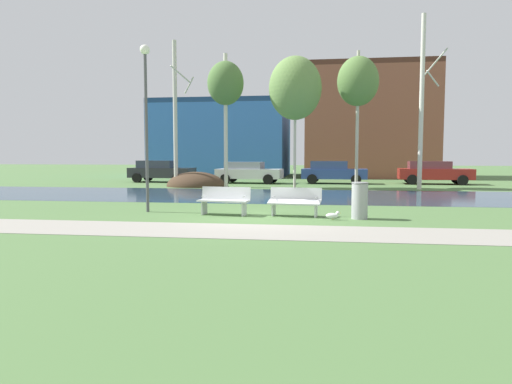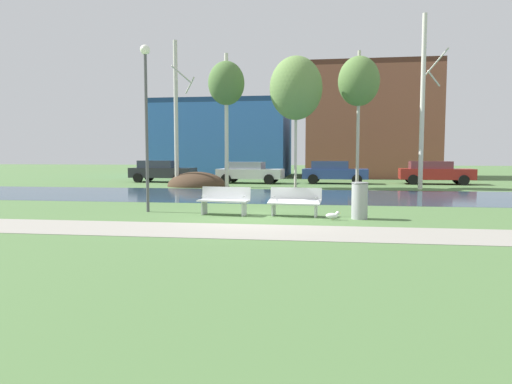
{
  "view_description": "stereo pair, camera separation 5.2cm",
  "coord_description": "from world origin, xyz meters",
  "px_view_note": "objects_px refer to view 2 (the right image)",
  "views": [
    {
      "loc": [
        1.92,
        -13.56,
        1.89
      ],
      "look_at": [
        -0.12,
        0.89,
        0.71
      ],
      "focal_mm": 32.72,
      "sensor_mm": 36.0,
      "label": 1
    },
    {
      "loc": [
        1.97,
        -13.55,
        1.89
      ],
      "look_at": [
        -0.12,
        0.89,
        0.71
      ],
      "focal_mm": 32.72,
      "sensor_mm": 36.0,
      "label": 2
    }
  ],
  "objects_px": {
    "bench_left": "(224,200)",
    "trash_bin": "(360,200)",
    "bench_right": "(295,201)",
    "parked_van_nearest_dark": "(162,171)",
    "parked_hatch_third_blue": "(334,172)",
    "parked_wagon_fourth_red": "(435,172)",
    "seagull": "(333,215)",
    "streetlamp": "(146,101)",
    "parked_sedan_second_white": "(249,172)"
  },
  "relations": [
    {
      "from": "trash_bin",
      "to": "streetlamp",
      "type": "xyz_separation_m",
      "value": [
        -6.79,
        0.76,
        3.05
      ]
    },
    {
      "from": "bench_left",
      "to": "bench_right",
      "type": "height_order",
      "value": "same"
    },
    {
      "from": "trash_bin",
      "to": "parked_wagon_fourth_red",
      "type": "xyz_separation_m",
      "value": [
        5.97,
        17.19,
        0.22
      ]
    },
    {
      "from": "streetlamp",
      "to": "parked_wagon_fourth_red",
      "type": "xyz_separation_m",
      "value": [
        12.77,
        16.43,
        -2.83
      ]
    },
    {
      "from": "parked_van_nearest_dark",
      "to": "parked_wagon_fourth_red",
      "type": "relative_size",
      "value": 0.97
    },
    {
      "from": "streetlamp",
      "to": "parked_van_nearest_dark",
      "type": "distance_m",
      "value": 17.18
    },
    {
      "from": "trash_bin",
      "to": "seagull",
      "type": "bearing_deg",
      "value": -156.93
    },
    {
      "from": "streetlamp",
      "to": "bench_right",
      "type": "bearing_deg",
      "value": -5.03
    },
    {
      "from": "parked_van_nearest_dark",
      "to": "parked_hatch_third_blue",
      "type": "relative_size",
      "value": 1.04
    },
    {
      "from": "trash_bin",
      "to": "parked_wagon_fourth_red",
      "type": "height_order",
      "value": "parked_wagon_fourth_red"
    },
    {
      "from": "bench_left",
      "to": "parked_wagon_fourth_red",
      "type": "xyz_separation_m",
      "value": [
        10.1,
        16.86,
        0.31
      ]
    },
    {
      "from": "parked_van_nearest_dark",
      "to": "parked_hatch_third_blue",
      "type": "xyz_separation_m",
      "value": [
        11.68,
        -0.01,
        -0.01
      ]
    },
    {
      "from": "trash_bin",
      "to": "bench_left",
      "type": "bearing_deg",
      "value": 175.37
    },
    {
      "from": "bench_left",
      "to": "parked_hatch_third_blue",
      "type": "bearing_deg",
      "value": 77.21
    },
    {
      "from": "bench_left",
      "to": "trash_bin",
      "type": "xyz_separation_m",
      "value": [
        4.12,
        -0.33,
        0.09
      ]
    },
    {
      "from": "seagull",
      "to": "parked_wagon_fourth_red",
      "type": "xyz_separation_m",
      "value": [
        6.75,
        17.53,
        0.65
      ]
    },
    {
      "from": "parked_sedan_second_white",
      "to": "parked_wagon_fourth_red",
      "type": "height_order",
      "value": "parked_wagon_fourth_red"
    },
    {
      "from": "streetlamp",
      "to": "parked_van_nearest_dark",
      "type": "xyz_separation_m",
      "value": [
        -5.26,
        16.11,
        -2.82
      ]
    },
    {
      "from": "seagull",
      "to": "bench_left",
      "type": "bearing_deg",
      "value": 168.74
    },
    {
      "from": "bench_left",
      "to": "parked_van_nearest_dark",
      "type": "bearing_deg",
      "value": 115.62
    },
    {
      "from": "parked_sedan_second_white",
      "to": "parked_van_nearest_dark",
      "type": "bearing_deg",
      "value": 176.59
    },
    {
      "from": "parked_wagon_fourth_red",
      "to": "parked_hatch_third_blue",
      "type": "bearing_deg",
      "value": -176.92
    },
    {
      "from": "seagull",
      "to": "parked_van_nearest_dark",
      "type": "height_order",
      "value": "parked_van_nearest_dark"
    },
    {
      "from": "bench_right",
      "to": "streetlamp",
      "type": "relative_size",
      "value": 0.31
    },
    {
      "from": "streetlamp",
      "to": "parked_wagon_fourth_red",
      "type": "distance_m",
      "value": 21.0
    },
    {
      "from": "parked_sedan_second_white",
      "to": "parked_wagon_fourth_red",
      "type": "distance_m",
      "value": 11.9
    },
    {
      "from": "seagull",
      "to": "parked_wagon_fourth_red",
      "type": "bearing_deg",
      "value": 68.93
    },
    {
      "from": "parked_sedan_second_white",
      "to": "parked_wagon_fourth_red",
      "type": "relative_size",
      "value": 0.95
    },
    {
      "from": "parked_van_nearest_dark",
      "to": "parked_sedan_second_white",
      "type": "bearing_deg",
      "value": -3.41
    },
    {
      "from": "bench_right",
      "to": "parked_wagon_fourth_red",
      "type": "xyz_separation_m",
      "value": [
        7.89,
        16.86,
        0.31
      ]
    },
    {
      "from": "bench_right",
      "to": "streetlamp",
      "type": "bearing_deg",
      "value": 174.97
    },
    {
      "from": "parked_sedan_second_white",
      "to": "parked_hatch_third_blue",
      "type": "relative_size",
      "value": 1.03
    },
    {
      "from": "bench_left",
      "to": "trash_bin",
      "type": "height_order",
      "value": "trash_bin"
    },
    {
      "from": "trash_bin",
      "to": "bench_right",
      "type": "bearing_deg",
      "value": 170.12
    },
    {
      "from": "parked_sedan_second_white",
      "to": "parked_hatch_third_blue",
      "type": "xyz_separation_m",
      "value": [
        5.54,
        0.35,
        0.02
      ]
    },
    {
      "from": "bench_right",
      "to": "parked_hatch_third_blue",
      "type": "height_order",
      "value": "parked_hatch_third_blue"
    },
    {
      "from": "trash_bin",
      "to": "parked_hatch_third_blue",
      "type": "xyz_separation_m",
      "value": [
        -0.37,
        16.85,
        0.22
      ]
    },
    {
      "from": "bench_left",
      "to": "seagull",
      "type": "xyz_separation_m",
      "value": [
        3.34,
        -0.67,
        -0.34
      ]
    },
    {
      "from": "streetlamp",
      "to": "parked_wagon_fourth_red",
      "type": "height_order",
      "value": "streetlamp"
    },
    {
      "from": "seagull",
      "to": "streetlamp",
      "type": "relative_size",
      "value": 0.08
    },
    {
      "from": "bench_left",
      "to": "seagull",
      "type": "bearing_deg",
      "value": -11.26
    },
    {
      "from": "bench_right",
      "to": "seagull",
      "type": "relative_size",
      "value": 3.81
    },
    {
      "from": "seagull",
      "to": "streetlamp",
      "type": "xyz_separation_m",
      "value": [
        -6.01,
        1.09,
        3.48
      ]
    },
    {
      "from": "parked_van_nearest_dark",
      "to": "parked_wagon_fourth_red",
      "type": "xyz_separation_m",
      "value": [
        18.03,
        0.33,
        -0.0
      ]
    },
    {
      "from": "seagull",
      "to": "parked_sedan_second_white",
      "type": "distance_m",
      "value": 17.61
    },
    {
      "from": "seagull",
      "to": "parked_hatch_third_blue",
      "type": "bearing_deg",
      "value": 88.64
    },
    {
      "from": "seagull",
      "to": "parked_hatch_third_blue",
      "type": "relative_size",
      "value": 0.1
    },
    {
      "from": "streetlamp",
      "to": "parked_van_nearest_dark",
      "type": "bearing_deg",
      "value": 108.09
    },
    {
      "from": "streetlamp",
      "to": "parked_sedan_second_white",
      "type": "height_order",
      "value": "streetlamp"
    },
    {
      "from": "bench_right",
      "to": "trash_bin",
      "type": "bearing_deg",
      "value": -9.88
    }
  ]
}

